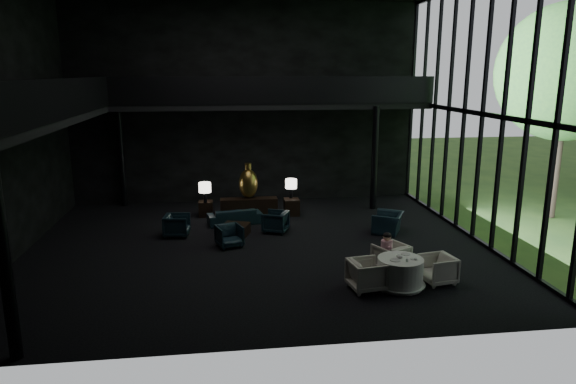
{
  "coord_description": "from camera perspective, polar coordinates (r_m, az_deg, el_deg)",
  "views": [
    {
      "loc": [
        -1.03,
        -15.0,
        5.27
      ],
      "look_at": [
        0.97,
        0.5,
        1.59
      ],
      "focal_mm": 32.0,
      "sensor_mm": 36.0,
      "label": 1
    }
  ],
  "objects": [
    {
      "name": "railing_left",
      "position": [
        15.53,
        -22.5,
        9.78
      ],
      "size": [
        0.06,
        12.0,
        1.0
      ],
      "primitive_type": "cube",
      "color": "black",
      "rests_on": "mezzanine_left"
    },
    {
      "name": "child",
      "position": [
        13.99,
        10.91,
        -5.75
      ],
      "size": [
        0.31,
        0.31,
        0.66
      ],
      "rotation": [
        0.0,
        0.0,
        3.14
      ],
      "color": "pink",
      "rests_on": "dining_chair_north"
    },
    {
      "name": "column_sw",
      "position": [
        10.63,
        -29.03,
        -6.41
      ],
      "size": [
        0.24,
        0.24,
        4.0
      ],
      "primitive_type": "cylinder",
      "color": "black",
      "rests_on": "floor"
    },
    {
      "name": "lounge_armchair_south",
      "position": [
        15.93,
        -6.54,
        -4.81
      ],
      "size": [
        0.87,
        0.85,
        0.72
      ],
      "primitive_type": "imported",
      "rotation": [
        0.0,
        0.0,
        0.33
      ],
      "color": "#183C46",
      "rests_on": "floor"
    },
    {
      "name": "wall_front",
      "position": [
        9.15,
        -0.81,
        5.26
      ],
      "size": [
        14.0,
        0.04,
        8.0
      ],
      "primitive_type": "cube",
      "color": "black",
      "rests_on": "ground"
    },
    {
      "name": "dining_table",
      "position": [
        13.28,
        12.32,
        -8.93
      ],
      "size": [
        1.28,
        1.28,
        0.75
      ],
      "color": "white",
      "rests_on": "floor"
    },
    {
      "name": "plate_a",
      "position": [
        12.97,
        11.81,
        -7.42
      ],
      "size": [
        0.33,
        0.33,
        0.02
      ],
      "primitive_type": "cylinder",
      "rotation": [
        0.0,
        0.0,
        -0.38
      ],
      "color": "white",
      "rests_on": "dining_table"
    },
    {
      "name": "coffee_table",
      "position": [
        17.05,
        -5.86,
        -4.2
      ],
      "size": [
        1.05,
        1.05,
        0.37
      ],
      "primitive_type": "cube",
      "rotation": [
        0.0,
        0.0,
        -0.34
      ],
      "color": "black",
      "rests_on": "floor"
    },
    {
      "name": "column_nw",
      "position": [
        21.33,
        -18.03,
        3.77
      ],
      "size": [
        0.24,
        0.24,
        4.0
      ],
      "primitive_type": "cylinder",
      "color": "black",
      "rests_on": "floor"
    },
    {
      "name": "window_armchair",
      "position": [
        17.47,
        11.05,
        -3.04
      ],
      "size": [
        1.07,
        1.22,
        0.89
      ],
      "primitive_type": "imported",
      "rotation": [
        0.0,
        0.0,
        -2.07
      ],
      "color": "#0F2A35",
      "rests_on": "floor"
    },
    {
      "name": "mezzanine_left",
      "position": [
        15.86,
        -25.82,
        7.34
      ],
      "size": [
        2.0,
        12.0,
        0.25
      ],
      "primitive_type": "cube",
      "color": "black",
      "rests_on": "wall_left"
    },
    {
      "name": "sofa",
      "position": [
        18.28,
        -5.96,
        -2.5
      ],
      "size": [
        1.77,
        0.8,
        0.67
      ],
      "primitive_type": "imported",
      "rotation": [
        0.0,
        0.0,
        3.33
      ],
      "color": "black",
      "rests_on": "floor"
    },
    {
      "name": "console",
      "position": [
        19.2,
        -4.36,
        -1.69
      ],
      "size": [
        2.12,
        0.48,
        0.67
      ],
      "primitive_type": "cube",
      "color": "black",
      "rests_on": "floor"
    },
    {
      "name": "floor",
      "position": [
        15.94,
        -3.25,
        -6.1
      ],
      "size": [
        14.0,
        12.0,
        0.02
      ],
      "primitive_type": "cube",
      "color": "black",
      "rests_on": "ground"
    },
    {
      "name": "bronze_urn",
      "position": [
        19.09,
        -4.42,
        0.98
      ],
      "size": [
        0.7,
        0.7,
        1.31
      ],
      "color": "#B3792E",
      "rests_on": "console"
    },
    {
      "name": "curtain_wall",
      "position": [
        17.04,
        20.8,
        8.11
      ],
      "size": [
        0.2,
        12.0,
        8.0
      ],
      "primitive_type": null,
      "color": "black",
      "rests_on": "ground"
    },
    {
      "name": "cream_pot",
      "position": [
        12.94,
        13.08,
        -7.4
      ],
      "size": [
        0.08,
        0.08,
        0.07
      ],
      "primitive_type": "cylinder",
      "rotation": [
        0.0,
        0.0,
        -0.28
      ],
      "color": "#99999E",
      "rests_on": "dining_table"
    },
    {
      "name": "lounge_armchair_east",
      "position": [
        17.23,
        -1.41,
        -3.2
      ],
      "size": [
        0.97,
        0.99,
        0.79
      ],
      "primitive_type": "imported",
      "rotation": [
        0.0,
        0.0,
        -1.98
      ],
      "color": "black",
      "rests_on": "floor"
    },
    {
      "name": "dining_chair_north",
      "position": [
        14.24,
        11.37,
        -6.89
      ],
      "size": [
        1.1,
        1.07,
        0.87
      ],
      "primitive_type": "imported",
      "rotation": [
        0.0,
        0.0,
        3.57
      ],
      "color": "beige",
      "rests_on": "floor"
    },
    {
      "name": "railing_back",
      "position": [
        19.13,
        -1.29,
        11.22
      ],
      "size": [
        12.0,
        0.06,
        1.0
      ],
      "primitive_type": "cube",
      "color": "black",
      "rests_on": "mezzanine_back"
    },
    {
      "name": "lounge_armchair_west",
      "position": [
        17.19,
        -12.24,
        -3.5
      ],
      "size": [
        0.82,
        0.87,
        0.82
      ],
      "primitive_type": "imported",
      "rotation": [
        0.0,
        0.0,
        1.46
      ],
      "color": "#0D2D3A",
      "rests_on": "floor"
    },
    {
      "name": "cereal_bowl",
      "position": [
        13.15,
        12.3,
        -6.99
      ],
      "size": [
        0.16,
        0.16,
        0.08
      ],
      "primitive_type": "ellipsoid",
      "color": "white",
      "rests_on": "dining_table"
    },
    {
      "name": "side_table_left",
      "position": [
        19.39,
        -9.12,
        -1.84
      ],
      "size": [
        0.52,
        0.52,
        0.57
      ],
      "primitive_type": "cube",
      "color": "black",
      "rests_on": "floor"
    },
    {
      "name": "side_table_right",
      "position": [
        19.3,
        0.4,
        -1.67
      ],
      "size": [
        0.56,
        0.56,
        0.62
      ],
      "primitive_type": "cube",
      "color": "black",
      "rests_on": "floor"
    },
    {
      "name": "plate_b",
      "position": [
        13.43,
        12.94,
        -6.74
      ],
      "size": [
        0.29,
        0.29,
        0.02
      ],
      "primitive_type": "cylinder",
      "rotation": [
        0.0,
        0.0,
        -0.32
      ],
      "color": "white",
      "rests_on": "dining_table"
    },
    {
      "name": "dining_chair_west",
      "position": [
        12.93,
        8.75,
        -8.8
      ],
      "size": [
        0.94,
        0.99,
        0.91
      ],
      "primitive_type": "imported",
      "rotation": [
        0.0,
        0.0,
        1.72
      ],
      "color": "silver",
      "rests_on": "floor"
    },
    {
      "name": "mezzanine_back",
      "position": [
        20.15,
        -1.58,
        9.62
      ],
      "size": [
        12.0,
        2.0,
        0.25
      ],
      "primitive_type": "cube",
      "color": "black",
      "rests_on": "wall_back"
    },
    {
      "name": "saucer",
      "position": [
        13.15,
        13.73,
        -7.23
      ],
      "size": [
        0.18,
        0.18,
        0.01
      ],
      "primitive_type": "cylinder",
      "rotation": [
        0.0,
        0.0,
        0.34
      ],
      "color": "white",
      "rests_on": "dining_table"
    },
    {
      "name": "tree_near",
      "position": [
        20.83,
        28.55,
        11.57
      ],
      "size": [
        4.8,
        4.8,
        7.65
      ],
      "color": "#382D23",
      "rests_on": "garden_ground"
    },
    {
      "name": "wall_back",
      "position": [
        21.07,
        -4.61,
        9.74
      ],
      "size": [
        14.0,
        0.04,
        8.0
      ],
      "primitive_type": "cube",
      "color": "black",
      "rests_on": "ground"
    },
    {
      "name": "dining_chair_east",
      "position": [
        13.73,
        16.3,
        -8.07
      ],
      "size": [
        0.87,
        0.91,
        0.82
      ],
      "primitive_type": "imported",
      "rotation": [
        0.0,
        0.0,
        -1.4
      ],
      "color": "beige",
      "rests_on": "floor"
    },
    {
      "name": "wall_left",
      "position": [
        16.2,
        -29.2,
        7.08
      ],
      "size": [
        0.04,
        12.0,
        8.0
      ],
      "primitive_type": "cube",
      "color": "black",
      "rests_on": "ground"
    },
    {
      "name": "coffee_cup",
      "position": [
        13.08,
        13.98,
        -7.2
      ],
      "size": [
        0.1,
        0.1,
        0.06
      ],
      "primitive_type": "cylinder",
      "rotation": [
        0.0,
        0.0,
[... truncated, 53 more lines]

